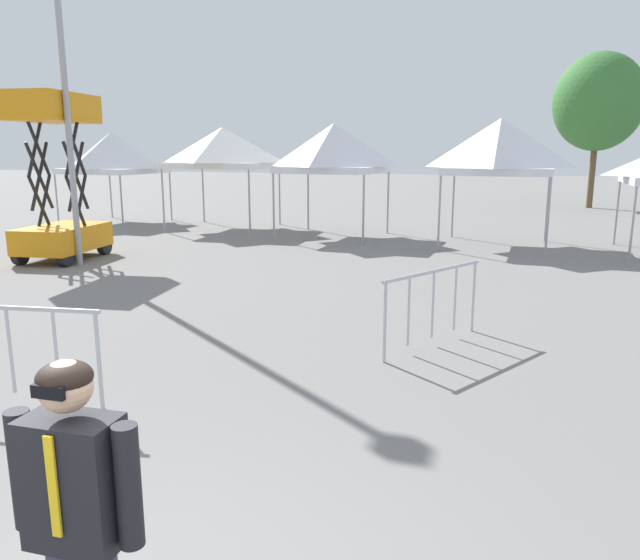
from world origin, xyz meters
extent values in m
cylinder|color=#9E9EA3|center=(-13.59, 16.26, 1.02)|extent=(0.06, 0.06, 2.03)
cylinder|color=#9E9EA3|center=(-10.71, 16.04, 1.02)|extent=(0.06, 0.06, 2.03)
cylinder|color=#9E9EA3|center=(-13.36, 19.13, 1.02)|extent=(0.06, 0.06, 2.03)
cylinder|color=#9E9EA3|center=(-10.49, 18.91, 1.02)|extent=(0.06, 0.06, 2.03)
pyramid|color=white|center=(-12.04, 17.58, 2.69)|extent=(3.25, 3.25, 1.31)
cube|color=white|center=(-12.04, 17.58, 1.93)|extent=(3.22, 3.22, 0.20)
cylinder|color=#9E9EA3|center=(-8.82, 15.61, 1.14)|extent=(0.06, 0.06, 2.27)
cylinder|color=#9E9EA3|center=(-5.79, 15.72, 1.14)|extent=(0.06, 0.06, 2.27)
cylinder|color=#9E9EA3|center=(-8.94, 18.63, 1.14)|extent=(0.06, 0.06, 2.27)
cylinder|color=#9E9EA3|center=(-5.91, 18.75, 1.14)|extent=(0.06, 0.06, 2.27)
pyramid|color=white|center=(-7.36, 17.18, 2.86)|extent=(3.30, 3.30, 1.17)
cube|color=white|center=(-7.36, 17.18, 2.17)|extent=(3.27, 3.27, 0.20)
cylinder|color=#9E9EA3|center=(-4.68, 14.95, 1.09)|extent=(0.06, 0.06, 2.19)
cylinder|color=#9E9EA3|center=(-1.88, 14.77, 1.09)|extent=(0.06, 0.06, 2.19)
cylinder|color=#9E9EA3|center=(-4.49, 17.75, 1.09)|extent=(0.06, 0.06, 2.19)
cylinder|color=#9E9EA3|center=(-1.69, 17.57, 1.09)|extent=(0.06, 0.06, 2.19)
pyramid|color=white|center=(-3.19, 16.26, 2.83)|extent=(3.13, 3.13, 1.28)
cube|color=white|center=(-3.19, 16.26, 2.09)|extent=(3.10, 3.10, 0.20)
cylinder|color=#9E9EA3|center=(0.27, 14.50, 1.10)|extent=(0.06, 0.06, 2.20)
cylinder|color=#9E9EA3|center=(3.02, 14.36, 1.10)|extent=(0.06, 0.06, 2.20)
cylinder|color=#9E9EA3|center=(0.42, 17.25, 1.10)|extent=(0.06, 0.06, 2.20)
cylinder|color=#9E9EA3|center=(3.16, 17.10, 1.10)|extent=(0.06, 0.06, 2.20)
pyramid|color=white|center=(1.72, 15.80, 2.87)|extent=(3.03, 3.03, 1.33)
cube|color=white|center=(1.72, 15.80, 2.10)|extent=(3.00, 3.00, 0.20)
cylinder|color=#9E9EA3|center=(4.93, 14.10, 1.01)|extent=(0.06, 0.06, 2.02)
cylinder|color=#9E9EA3|center=(5.04, 16.99, 1.01)|extent=(0.06, 0.06, 2.02)
cylinder|color=black|center=(-8.98, 9.44, 0.24)|extent=(0.23, 0.50, 0.48)
cylinder|color=black|center=(-7.80, 9.57, 0.24)|extent=(0.23, 0.50, 0.48)
cylinder|color=black|center=(-9.18, 11.15, 0.24)|extent=(0.23, 0.50, 0.48)
cylinder|color=black|center=(-7.99, 11.29, 0.24)|extent=(0.23, 0.50, 0.48)
cube|color=orange|center=(-8.49, 10.36, 0.54)|extent=(1.65, 2.44, 0.60)
cylinder|color=black|center=(-8.97, 10.31, 1.24)|extent=(0.18, 0.88, 1.65)
cylinder|color=black|center=(-8.97, 10.31, 1.24)|extent=(0.18, 0.88, 1.65)
cylinder|color=black|center=(-8.00, 10.42, 1.24)|extent=(0.18, 0.88, 1.65)
cylinder|color=black|center=(-8.00, 10.42, 1.24)|extent=(0.18, 0.88, 1.65)
cylinder|color=black|center=(-8.97, 10.31, 2.05)|extent=(0.18, 0.88, 1.65)
cylinder|color=black|center=(-8.97, 10.31, 2.05)|extent=(0.18, 0.88, 1.65)
cylinder|color=black|center=(-8.00, 10.42, 2.05)|extent=(0.18, 0.88, 1.65)
cylinder|color=black|center=(-8.00, 10.42, 2.05)|extent=(0.18, 0.88, 1.65)
cylinder|color=black|center=(-8.97, 10.31, 2.85)|extent=(0.18, 0.88, 1.65)
cylinder|color=black|center=(-8.97, 10.31, 2.85)|extent=(0.18, 0.88, 1.65)
cylinder|color=black|center=(-8.00, 10.42, 2.85)|extent=(0.18, 0.88, 1.65)
cylinder|color=black|center=(-8.00, 10.42, 2.85)|extent=(0.18, 0.88, 1.65)
cube|color=orange|center=(-8.49, 10.36, 3.38)|extent=(1.57, 2.32, 0.12)
cube|color=orange|center=(-8.37, 9.31, 3.71)|extent=(1.33, 0.21, 0.55)
cube|color=orange|center=(-8.61, 11.41, 3.71)|extent=(1.33, 0.21, 0.55)
cube|color=orange|center=(-9.13, 10.29, 3.71)|extent=(0.31, 2.18, 0.55)
cube|color=orange|center=(-7.85, 10.44, 3.71)|extent=(0.31, 2.18, 0.55)
cube|color=black|center=(0.17, 0.03, 1.22)|extent=(0.43, 0.25, 0.60)
cylinder|color=black|center=(-0.10, 0.02, 1.24)|extent=(0.11, 0.11, 0.56)
cylinder|color=black|center=(0.44, 0.04, 1.24)|extent=(0.11, 0.11, 0.56)
sphere|color=#D8A884|center=(0.17, 0.03, 1.67)|extent=(0.23, 0.23, 0.23)
ellipsoid|color=black|center=(0.17, 0.03, 1.71)|extent=(0.23, 0.23, 0.14)
cube|color=black|center=(0.17, -0.08, 1.68)|extent=(0.15, 0.03, 0.06)
cube|color=yellow|center=(0.17, -0.10, 1.27)|extent=(0.04, 0.01, 0.46)
cylinder|color=#9E9EA3|center=(-7.68, 9.90, 4.74)|extent=(0.14, 0.14, 9.47)
cylinder|color=brown|center=(5.84, 29.36, 1.63)|extent=(0.28, 0.28, 3.26)
ellipsoid|color=#387233|center=(5.84, 29.36, 4.87)|extent=(4.04, 4.04, 4.44)
cylinder|color=#B7BABF|center=(-2.98, 2.88, 1.05)|extent=(2.09, 0.33, 0.05)
cylinder|color=#B7BABF|center=(-1.99, 3.02, 0.53)|extent=(0.04, 0.04, 1.05)
cylinder|color=#B7BABF|center=(-2.46, 2.95, 0.58)|extent=(0.04, 0.04, 0.92)
cylinder|color=#B7BABF|center=(-2.98, 2.88, 0.58)|extent=(0.04, 0.04, 0.92)
cylinder|color=#B7BABF|center=(1.06, 6.13, 1.05)|extent=(1.09, 1.84, 0.05)
cylinder|color=#B7BABF|center=(1.56, 7.00, 0.53)|extent=(0.04, 0.04, 1.05)
cylinder|color=#B7BABF|center=(0.56, 5.27, 0.53)|extent=(0.04, 0.04, 1.05)
cylinder|color=#B7BABF|center=(1.32, 6.59, 0.58)|extent=(0.04, 0.04, 0.92)
cylinder|color=#B7BABF|center=(1.06, 6.13, 0.58)|extent=(0.04, 0.04, 0.92)
cylinder|color=#B7BABF|center=(0.80, 5.68, 0.58)|extent=(0.04, 0.04, 0.92)
camera|label=1|loc=(1.89, -1.95, 2.64)|focal=33.80mm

